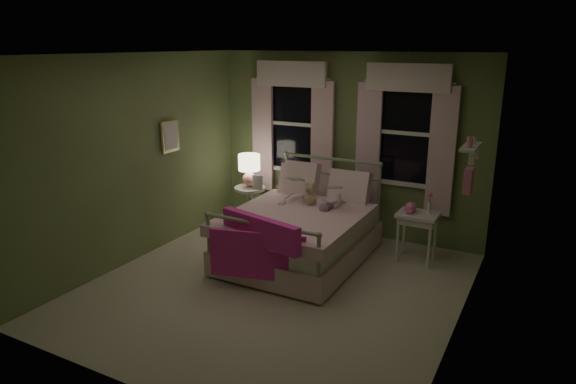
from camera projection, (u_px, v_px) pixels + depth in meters
The scene contains 18 objects.
room_shell at pixel (274, 178), 5.55m from camera, with size 4.20×4.20×4.20m.
bed at pixel (300, 232), 6.58m from camera, with size 1.58×2.04×1.18m.
pink_throw at pixel (259, 241), 5.65m from camera, with size 1.09×0.40×0.71m.
child_left at pixel (297, 178), 6.90m from camera, with size 0.28×0.19×0.78m, color #F7D1DD.
child_right at pixel (335, 186), 6.66m from camera, with size 0.34×0.27×0.70m, color #F7D1DD.
book_left at pixel (288, 182), 6.69m from camera, with size 0.20×0.27×0.03m, color beige.
book_right at pixel (327, 191), 6.45m from camera, with size 0.20×0.27×0.02m, color beige.
teddy_bear at pixel (310, 196), 6.69m from camera, with size 0.23×0.18×0.31m.
nightstand_left at pixel (250, 202), 7.67m from camera, with size 0.46×0.46×0.65m.
table_lamp at pixel (249, 167), 7.52m from camera, with size 0.32×0.32×0.48m.
book_nightstand at pixel (253, 189), 7.49m from camera, with size 0.16×0.22×0.02m, color beige.
nightstand_right at pixel (418, 221), 6.48m from camera, with size 0.50×0.40×0.64m.
pink_toy at pixel (411, 208), 6.47m from camera, with size 0.14×0.19×0.14m.
bud_vase at pixel (430, 203), 6.40m from camera, with size 0.06×0.06×0.28m.
window_left at pixel (292, 119), 7.56m from camera, with size 1.34×0.13×1.96m.
window_right at pixel (405, 128), 6.80m from camera, with size 1.34×0.13×1.96m.
wall_shelf at pixel (470, 164), 5.22m from camera, with size 0.15×0.50×0.60m.
framed_picture at pixel (170, 137), 6.88m from camera, with size 0.03×0.32×0.42m.
Camera 1 is at (2.66, -4.67, 2.71)m, focal length 32.00 mm.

